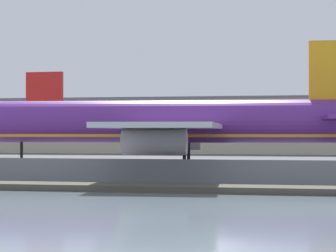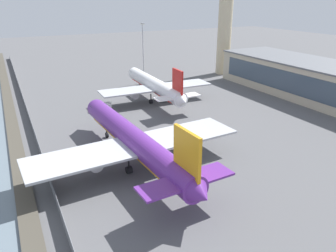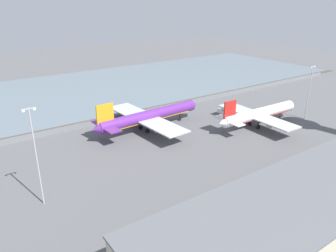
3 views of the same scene
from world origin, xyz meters
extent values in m
plane|color=#565659|center=(0.00, 0.00, 0.00)|extent=(500.00, 500.00, 0.00)
cube|color=#474238|center=(0.00, -20.50, 0.25)|extent=(320.00, 3.00, 0.50)
cube|color=slate|center=(0.00, -16.00, 1.12)|extent=(280.00, 0.08, 2.25)
cylinder|color=slate|center=(0.00, -16.00, 1.12)|extent=(0.10, 0.10, 2.25)
cylinder|color=#602889|center=(5.18, 0.52, 5.62)|extent=(44.14, 7.22, 4.58)
cube|color=orange|center=(5.18, 0.52, 4.36)|extent=(37.50, 5.90, 0.83)
cube|color=#B7BABF|center=(8.01, -9.87, 5.04)|extent=(10.92, 21.63, 0.46)
cube|color=#B7BABF|center=(6.74, 11.18, 5.04)|extent=(10.92, 21.63, 0.46)
cylinder|color=#B7BABF|center=(6.59, -8.27, 3.55)|extent=(6.29, 2.89, 2.52)
cylinder|color=#B7BABF|center=(5.52, 9.42, 3.55)|extent=(6.29, 2.89, 2.52)
cube|color=#602889|center=(24.25, 5.54, 5.96)|extent=(4.85, 7.98, 0.37)
cylinder|color=black|center=(-10.17, -0.40, 1.98)|extent=(0.32, 0.32, 2.68)
cylinder|color=black|center=(-10.17, -0.40, 0.64)|extent=(1.31, 0.58, 1.28)
cylinder|color=black|center=(8.39, -1.69, 1.98)|extent=(0.37, 0.37, 2.68)
cylinder|color=black|center=(8.39, -1.69, 0.64)|extent=(1.54, 1.12, 1.48)
cylinder|color=black|center=(8.11, 3.11, 1.98)|extent=(0.37, 0.37, 2.68)
cylinder|color=black|center=(8.11, 3.11, 0.64)|extent=(1.54, 1.12, 1.48)
cone|color=white|center=(-12.84, 22.19, 5.30)|extent=(2.90, 3.96, 3.89)
cube|color=red|center=(-16.30, 22.27, 9.63)|extent=(5.69, 0.65, 7.36)
cube|color=white|center=(-16.38, 18.94, 5.63)|extent=(3.94, 6.75, 0.35)
cube|color=white|center=(-16.22, 25.60, 5.63)|extent=(3.94, 6.75, 0.35)
cube|color=red|center=(-0.26, -13.00, 0.75)|extent=(3.43, 3.36, 1.11)
cube|color=#283847|center=(0.03, -13.27, 1.55)|extent=(1.69, 1.70, 0.50)
cylinder|color=black|center=(0.93, -13.19, 0.35)|extent=(0.66, 0.64, 0.70)
cylinder|color=black|center=(0.00, -14.18, 0.35)|extent=(0.66, 0.64, 0.70)
cylinder|color=black|center=(-0.51, -11.82, 0.35)|extent=(0.66, 0.64, 0.70)
cylinder|color=black|center=(-1.44, -12.81, 0.35)|extent=(0.66, 0.64, 0.70)
cube|color=#BCB299|center=(1.66, 72.43, 5.57)|extent=(100.63, 21.91, 11.14)
cube|color=#3D4C5B|center=(1.66, 61.40, 6.13)|extent=(92.58, 0.16, 6.69)
cube|color=#5B5E63|center=(1.66, 72.43, 11.39)|extent=(101.23, 22.51, 0.50)
camera|label=1|loc=(19.17, -68.98, 4.51)|focal=70.00mm
camera|label=2|loc=(61.41, -20.14, 31.72)|focal=35.00mm
camera|label=3|loc=(68.57, 103.62, 48.57)|focal=35.00mm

